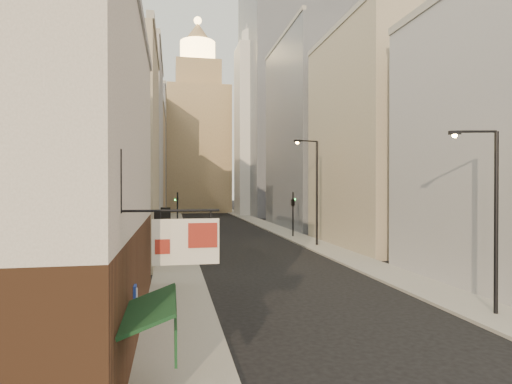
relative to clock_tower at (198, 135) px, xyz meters
name	(u,v)px	position (x,y,z in m)	size (l,w,h in m)	color
sidewalk_left	(175,225)	(-5.50, -37.00, -17.56)	(3.00, 140.00, 0.15)	gray
sidewalk_right	(263,224)	(7.50, -37.00, -17.56)	(3.00, 140.00, 0.15)	gray
near_building_left	(53,172)	(-9.99, -83.00, -11.61)	(8.30, 23.04, 12.30)	#553421
left_bldg_beige	(101,154)	(-11.00, -66.00, -9.63)	(8.00, 12.00, 16.00)	gray
left_bldg_grey	(125,147)	(-11.00, -50.00, -7.63)	(8.00, 16.00, 20.00)	#9A9BA0
left_bldg_tan	(138,168)	(-11.00, -32.00, -9.13)	(8.00, 18.00, 17.00)	#997E58
left_bldg_wingrid	(146,155)	(-11.00, -12.00, -5.63)	(8.00, 20.00, 24.00)	gray
right_bldg_beige	(375,140)	(13.00, -62.00, -7.63)	(8.00, 16.00, 20.00)	gray
right_bldg_wingrid	(309,134)	(13.00, -42.00, -4.63)	(8.00, 20.00, 26.00)	gray
highrise	(294,90)	(19.00, -14.00, 8.02)	(21.00, 23.00, 51.20)	gray
clock_tower	(198,135)	(0.00, 0.00, 0.00)	(14.00, 14.00, 44.90)	#997E58
white_tower	(256,123)	(11.00, -14.00, 0.97)	(8.00, 8.00, 41.50)	silver
streetlamp_near	(491,210)	(7.38, -83.63, -13.14)	(2.03, 0.63, 7.87)	black
streetlamp_mid	(315,186)	(7.15, -61.55, -12.02)	(2.51, 0.92, 9.83)	black
traffic_light_left	(177,206)	(-5.29, -53.80, -14.10)	(0.60, 0.53, 5.00)	black
traffic_light_right	(293,202)	(7.20, -54.11, -13.68)	(0.77, 0.77, 5.00)	black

